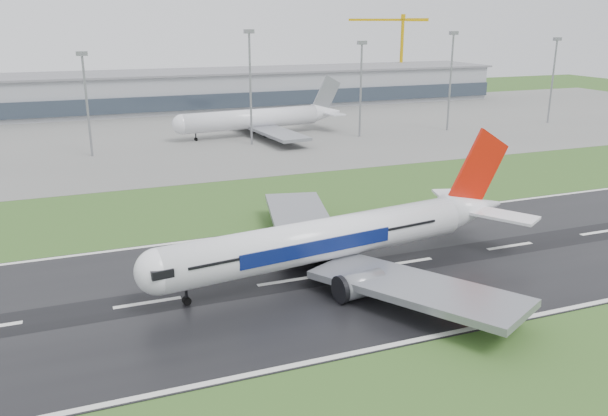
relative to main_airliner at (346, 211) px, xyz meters
name	(u,v)px	position (x,y,z in m)	size (l,w,h in m)	color
ground	(510,247)	(30.20, -0.95, -9.45)	(520.00, 520.00, 0.00)	#2E531E
runway	(510,246)	(30.20, -0.95, -9.40)	(400.00, 45.00, 0.10)	black
apron	(276,128)	(30.20, 124.05, -9.41)	(400.00, 130.00, 0.08)	slate
terminal	(232,89)	(30.20, 184.05, -1.95)	(240.00, 36.00, 15.00)	gray
main_airliner	(346,211)	(0.00, 0.00, 0.00)	(63.37, 60.35, 18.71)	white
parked_airliner	(258,108)	(20.61, 113.14, -0.50)	(60.54, 56.36, 17.74)	silver
tower_crane	(401,54)	(122.39, 199.05, 10.29)	(39.58, 2.16, 39.48)	#CA9906
floodmast_1	(87,107)	(-32.25, 99.05, 4.23)	(0.64, 0.64, 27.38)	gray
floodmast_2	(251,91)	(14.20, 99.05, 6.92)	(0.64, 0.64, 32.75)	gray
floodmast_3	(361,92)	(50.76, 99.05, 5.11)	(0.64, 0.64, 29.12)	gray
floodmast_4	(450,84)	(84.32, 99.05, 6.44)	(0.64, 0.64, 31.78)	gray
floodmast_5	(552,83)	(127.99, 99.05, 5.24)	(0.64, 0.64, 29.39)	gray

